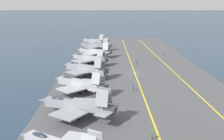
{
  "coord_description": "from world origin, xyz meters",
  "views": [
    {
      "loc": [
        -87.09,
        8.3,
        21.93
      ],
      "look_at": [
        -6.43,
        7.37,
        2.9
      ],
      "focal_mm": 45.0,
      "sensor_mm": 36.0,
      "label": 1
    }
  ],
  "objects_px": {
    "parked_jet_third": "(80,83)",
    "parked_jet_seventh": "(95,45)",
    "parked_jet_second": "(77,105)",
    "parked_jet_sixth": "(94,51)",
    "crew_green_vest": "(152,134)",
    "crew_blue_vest": "(133,87)",
    "crew_brown_vest": "(137,62)",
    "parked_jet_fourth": "(85,68)",
    "parked_jet_eighth": "(94,41)",
    "crew_purple_vest": "(164,53)",
    "parked_jet_fifth": "(89,58)"
  },
  "relations": [
    {
      "from": "parked_jet_sixth",
      "to": "parked_jet_eighth",
      "type": "xyz_separation_m",
      "value": [
        32.91,
        1.84,
        0.03
      ]
    },
    {
      "from": "parked_jet_second",
      "to": "parked_jet_eighth",
      "type": "relative_size",
      "value": 1.1
    },
    {
      "from": "parked_jet_second",
      "to": "parked_jet_seventh",
      "type": "distance_m",
      "value": 82.87
    },
    {
      "from": "parked_jet_second",
      "to": "parked_jet_sixth",
      "type": "relative_size",
      "value": 1.03
    },
    {
      "from": "parked_jet_seventh",
      "to": "crew_green_vest",
      "type": "relative_size",
      "value": 9.7
    },
    {
      "from": "parked_jet_fifth",
      "to": "parked_jet_sixth",
      "type": "distance_m",
      "value": 14.71
    },
    {
      "from": "parked_jet_fourth",
      "to": "crew_purple_vest",
      "type": "bearing_deg",
      "value": -41.87
    },
    {
      "from": "parked_jet_seventh",
      "to": "crew_purple_vest",
      "type": "distance_m",
      "value": 34.4
    },
    {
      "from": "parked_jet_sixth",
      "to": "crew_green_vest",
      "type": "xyz_separation_m",
      "value": [
        -73.84,
        -13.05,
        -1.45
      ]
    },
    {
      "from": "parked_jet_fifth",
      "to": "crew_blue_vest",
      "type": "distance_m",
      "value": 35.78
    },
    {
      "from": "crew_blue_vest",
      "to": "parked_jet_fifth",
      "type": "bearing_deg",
      "value": 22.16
    },
    {
      "from": "parked_jet_fifth",
      "to": "crew_brown_vest",
      "type": "height_order",
      "value": "parked_jet_fifth"
    },
    {
      "from": "parked_jet_third",
      "to": "parked_jet_fourth",
      "type": "xyz_separation_m",
      "value": [
        16.06,
        0.17,
        0.22
      ]
    },
    {
      "from": "crew_brown_vest",
      "to": "crew_purple_vest",
      "type": "bearing_deg",
      "value": -37.44
    },
    {
      "from": "crew_green_vest",
      "to": "crew_blue_vest",
      "type": "relative_size",
      "value": 1.01
    },
    {
      "from": "crew_green_vest",
      "to": "parked_jet_sixth",
      "type": "bearing_deg",
      "value": 10.02
    },
    {
      "from": "parked_jet_third",
      "to": "crew_green_vest",
      "type": "height_order",
      "value": "parked_jet_third"
    },
    {
      "from": "parked_jet_fifth",
      "to": "crew_purple_vest",
      "type": "height_order",
      "value": "parked_jet_fifth"
    },
    {
      "from": "parked_jet_fourth",
      "to": "parked_jet_fifth",
      "type": "xyz_separation_m",
      "value": [
        18.01,
        -0.04,
        -0.33
      ]
    },
    {
      "from": "parked_jet_fourth",
      "to": "crew_purple_vest",
      "type": "xyz_separation_m",
      "value": [
        34.57,
        -30.99,
        -1.61
      ]
    },
    {
      "from": "parked_jet_second",
      "to": "parked_jet_fourth",
      "type": "bearing_deg",
      "value": 2.13
    },
    {
      "from": "parked_jet_fifth",
      "to": "crew_blue_vest",
      "type": "height_order",
      "value": "parked_jet_fifth"
    },
    {
      "from": "parked_jet_second",
      "to": "parked_jet_seventh",
      "type": "relative_size",
      "value": 0.98
    },
    {
      "from": "parked_jet_sixth",
      "to": "parked_jet_eighth",
      "type": "height_order",
      "value": "parked_jet_sixth"
    },
    {
      "from": "parked_jet_fifth",
      "to": "crew_blue_vest",
      "type": "relative_size",
      "value": 9.22
    },
    {
      "from": "parked_jet_seventh",
      "to": "crew_purple_vest",
      "type": "xyz_separation_m",
      "value": [
        -16.37,
        -30.23,
        -1.28
      ]
    },
    {
      "from": "parked_jet_fifth",
      "to": "crew_green_vest",
      "type": "bearing_deg",
      "value": -166.42
    },
    {
      "from": "crew_purple_vest",
      "to": "parked_jet_fifth",
      "type": "bearing_deg",
      "value": 118.16
    },
    {
      "from": "crew_purple_vest",
      "to": "crew_brown_vest",
      "type": "distance_m",
      "value": 22.05
    },
    {
      "from": "parked_jet_second",
      "to": "parked_jet_fourth",
      "type": "distance_m",
      "value": 31.95
    },
    {
      "from": "parked_jet_fourth",
      "to": "parked_jet_seventh",
      "type": "relative_size",
      "value": 0.94
    },
    {
      "from": "parked_jet_third",
      "to": "parked_jet_eighth",
      "type": "relative_size",
      "value": 1.03
    },
    {
      "from": "parked_jet_fourth",
      "to": "crew_blue_vest",
      "type": "relative_size",
      "value": 9.18
    },
    {
      "from": "parked_jet_sixth",
      "to": "crew_brown_vest",
      "type": "distance_m",
      "value": 22.6
    },
    {
      "from": "crew_green_vest",
      "to": "parked_jet_third",
      "type": "bearing_deg",
      "value": 29.41
    },
    {
      "from": "parked_jet_eighth",
      "to": "crew_brown_vest",
      "type": "xyz_separation_m",
      "value": [
        -48.5,
        -18.13,
        -1.51
      ]
    },
    {
      "from": "parked_jet_fourth",
      "to": "crew_green_vest",
      "type": "distance_m",
      "value": 43.64
    },
    {
      "from": "crew_green_vest",
      "to": "crew_blue_vest",
      "type": "xyz_separation_m",
      "value": [
        26.07,
        0.81,
        -0.01
      ]
    },
    {
      "from": "crew_green_vest",
      "to": "crew_blue_vest",
      "type": "distance_m",
      "value": 26.09
    },
    {
      "from": "parked_jet_seventh",
      "to": "crew_purple_vest",
      "type": "height_order",
      "value": "parked_jet_seventh"
    },
    {
      "from": "parked_jet_fifth",
      "to": "parked_jet_second",
      "type": "bearing_deg",
      "value": -178.68
    },
    {
      "from": "crew_blue_vest",
      "to": "crew_brown_vest",
      "type": "bearing_deg",
      "value": -7.19
    },
    {
      "from": "parked_jet_second",
      "to": "crew_brown_vest",
      "type": "distance_m",
      "value": 51.69
    },
    {
      "from": "parked_jet_seventh",
      "to": "crew_blue_vest",
      "type": "height_order",
      "value": "parked_jet_seventh"
    },
    {
      "from": "parked_jet_seventh",
      "to": "parked_jet_eighth",
      "type": "distance_m",
      "value": 14.68
    },
    {
      "from": "parked_jet_fifth",
      "to": "parked_jet_seventh",
      "type": "height_order",
      "value": "parked_jet_seventh"
    },
    {
      "from": "parked_jet_third",
      "to": "parked_jet_seventh",
      "type": "relative_size",
      "value": 0.92
    },
    {
      "from": "parked_jet_second",
      "to": "parked_jet_eighth",
      "type": "bearing_deg",
      "value": 1.02
    },
    {
      "from": "parked_jet_second",
      "to": "crew_green_vest",
      "type": "xyz_separation_m",
      "value": [
        -9.25,
        -13.14,
        -1.57
      ]
    },
    {
      "from": "parked_jet_sixth",
      "to": "crew_green_vest",
      "type": "height_order",
      "value": "parked_jet_sixth"
    }
  ]
}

